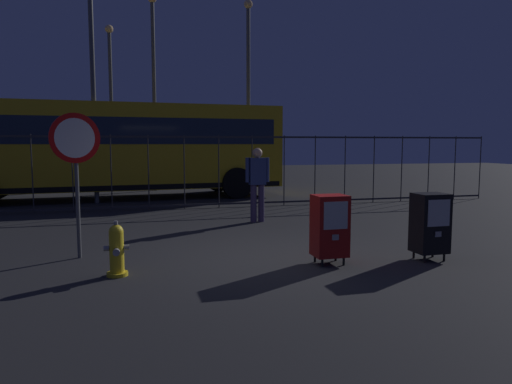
% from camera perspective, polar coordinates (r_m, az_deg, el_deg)
% --- Properties ---
extents(ground_plane, '(60.00, 60.00, 0.00)m').
position_cam_1_polar(ground_plane, '(7.41, 0.13, -7.92)').
color(ground_plane, '#262628').
extents(fire_hydrant, '(0.33, 0.32, 0.75)m').
position_cam_1_polar(fire_hydrant, '(6.61, -16.48, -6.75)').
color(fire_hydrant, yellow).
rests_on(fire_hydrant, ground_plane).
extents(newspaper_box_primary, '(0.48, 0.42, 1.02)m').
position_cam_1_polar(newspaper_box_primary, '(7.63, 20.27, -3.52)').
color(newspaper_box_primary, black).
rests_on(newspaper_box_primary, ground_plane).
extents(newspaper_box_secondary, '(0.48, 0.42, 1.02)m').
position_cam_1_polar(newspaper_box_secondary, '(7.01, 8.90, -4.03)').
color(newspaper_box_secondary, black).
rests_on(newspaper_box_secondary, ground_plane).
extents(stop_sign, '(0.71, 0.31, 2.23)m').
position_cam_1_polar(stop_sign, '(7.68, -20.94, 4.24)').
color(stop_sign, '#4C4F54').
rests_on(stop_sign, ground_plane).
extents(pedestrian, '(0.55, 0.22, 1.67)m').
position_cam_1_polar(pedestrian, '(10.61, 0.17, 1.43)').
color(pedestrian, '#382D51').
rests_on(pedestrian, ground_plane).
extents(fence_barrier, '(18.03, 0.04, 2.00)m').
position_cam_1_polar(fence_barrier, '(12.98, -6.57, 2.51)').
color(fence_barrier, '#2D2D33').
rests_on(fence_barrier, ground_plane).
extents(bus_near, '(10.65, 3.34, 3.00)m').
position_cam_1_polar(bus_near, '(15.83, -16.56, 5.41)').
color(bus_near, gold).
rests_on(bus_near, ground_plane).
extents(street_light_near_left, '(0.32, 0.32, 6.94)m').
position_cam_1_polar(street_light_near_left, '(17.79, -0.94, 13.17)').
color(street_light_near_left, '#4C4F54').
rests_on(street_light_near_left, ground_plane).
extents(street_light_near_right, '(0.32, 0.32, 6.34)m').
position_cam_1_polar(street_light_near_right, '(19.73, -17.11, 11.28)').
color(street_light_near_right, '#4C4F54').
rests_on(street_light_near_right, ground_plane).
extents(street_light_far_left, '(0.32, 0.32, 7.20)m').
position_cam_1_polar(street_light_far_left, '(18.39, -12.24, 13.22)').
color(street_light_far_left, '#4C4F54').
rests_on(street_light_far_left, ground_plane).
extents(street_light_far_right, '(0.32, 0.32, 6.50)m').
position_cam_1_polar(street_light_far_right, '(14.91, -19.12, 13.38)').
color(street_light_far_right, '#4C4F54').
rests_on(street_light_far_right, ground_plane).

